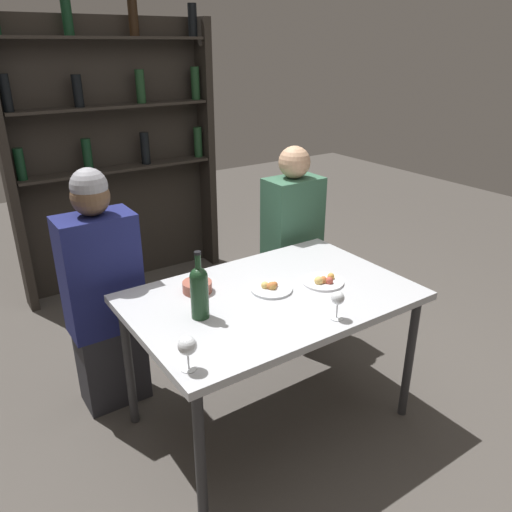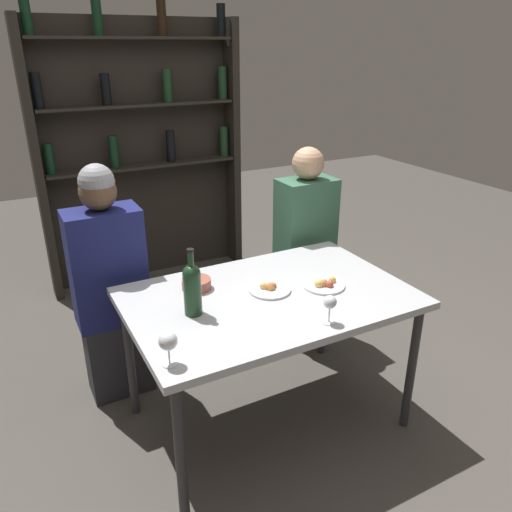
% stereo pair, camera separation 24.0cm
% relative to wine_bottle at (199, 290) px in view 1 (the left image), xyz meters
% --- Properties ---
extents(ground_plane, '(10.00, 10.00, 0.00)m').
position_rel_wine_bottle_xyz_m(ground_plane, '(0.38, -0.00, -0.87)').
color(ground_plane, '#47423D').
extents(dining_table, '(1.33, 0.87, 0.73)m').
position_rel_wine_bottle_xyz_m(dining_table, '(0.38, -0.00, -0.19)').
color(dining_table, '#B7BABF').
rests_on(dining_table, ground_plane).
extents(wine_rack_wall, '(1.60, 0.21, 2.12)m').
position_rel_wine_bottle_xyz_m(wine_rack_wall, '(0.38, 2.04, 0.23)').
color(wine_rack_wall, '#28231E').
rests_on(wine_rack_wall, ground_plane).
extents(wine_bottle, '(0.08, 0.08, 0.31)m').
position_rel_wine_bottle_xyz_m(wine_bottle, '(0.00, 0.00, 0.00)').
color(wine_bottle, '#19381E').
rests_on(wine_bottle, dining_table).
extents(wine_glass_0, '(0.07, 0.07, 0.14)m').
position_rel_wine_bottle_xyz_m(wine_glass_0, '(-0.22, -0.31, -0.04)').
color(wine_glass_0, silver).
rests_on(wine_glass_0, dining_table).
extents(wine_glass_1, '(0.06, 0.06, 0.13)m').
position_rel_wine_bottle_xyz_m(wine_glass_1, '(0.48, -0.34, -0.04)').
color(wine_glass_1, silver).
rests_on(wine_glass_1, dining_table).
extents(food_plate_0, '(0.20, 0.20, 0.05)m').
position_rel_wine_bottle_xyz_m(food_plate_0, '(0.40, 0.03, -0.12)').
color(food_plate_0, silver).
rests_on(food_plate_0, dining_table).
extents(food_plate_1, '(0.21, 0.21, 0.05)m').
position_rel_wine_bottle_xyz_m(food_plate_1, '(0.66, -0.05, -0.12)').
color(food_plate_1, white).
rests_on(food_plate_1, dining_table).
extents(snack_bowl, '(0.14, 0.14, 0.07)m').
position_rel_wine_bottle_xyz_m(snack_bowl, '(0.10, 0.22, -0.10)').
color(snack_bowl, '#995142').
rests_on(snack_bowl, dining_table).
extents(seated_person_left, '(0.37, 0.22, 1.30)m').
position_rel_wine_bottle_xyz_m(seated_person_left, '(-0.23, 0.61, -0.24)').
color(seated_person_left, '#26262B').
rests_on(seated_person_left, ground_plane).
extents(seated_person_right, '(0.35, 0.22, 1.27)m').
position_rel_wine_bottle_xyz_m(seated_person_right, '(0.99, 0.61, -0.26)').
color(seated_person_right, '#26262B').
rests_on(seated_person_right, ground_plane).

